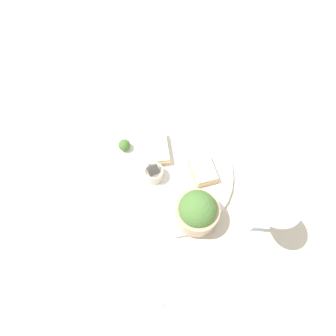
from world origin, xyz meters
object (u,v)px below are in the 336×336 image
Objects in this scene: sauce_ramekin at (154,173)px; cheese_toast_near at (157,149)px; wine_glass at (268,213)px; fork at (121,292)px; salad_bowl at (197,211)px; cheese_toast_far at (203,170)px.

sauce_ramekin reaches higher than cheese_toast_near.
wine_glass is 1.00× the size of fork.
wine_glass is 0.34m from fork.
salad_bowl reaches higher than sauce_ramekin.
salad_bowl is 1.12× the size of cheese_toast_far.
fork is (-0.26, 0.09, -0.03)m from sauce_ramekin.
sauce_ramekin is at bearing 170.84° from cheese_toast_near.
cheese_toast_near is at bearing -9.16° from sauce_ramekin.
cheese_toast_near is 0.53× the size of fork.
fork is (-0.15, 0.18, -0.05)m from salad_bowl.
cheese_toast_near is at bearing 42.29° from wine_glass.
sauce_ramekin is 0.54× the size of cheese_toast_far.
cheese_toast_near is at bearing -16.46° from fork.
sauce_ramekin is at bearing 38.98° from salad_bowl.
cheese_toast_far is 0.20m from wine_glass.
wine_glass is at bearing -125.01° from sauce_ramekin.
sauce_ramekin is (0.11, 0.09, -0.02)m from salad_bowl.
cheese_toast_near is 1.09× the size of cheese_toast_far.
salad_bowl is 1.03× the size of cheese_toast_near.
salad_bowl is 2.08× the size of sauce_ramekin.
wine_glass is (-0.15, -0.21, 0.10)m from sauce_ramekin.
fork is at bearing 109.84° from wine_glass.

